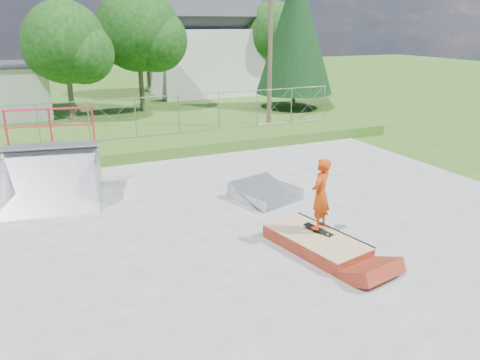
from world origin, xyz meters
The scene contains 16 objects.
ground centered at (0.00, 0.00, 0.00)m, with size 120.00×120.00×0.00m, color #335A19.
concrete_pad centered at (0.00, 0.00, 0.02)m, with size 20.00×16.00×0.04m, color gray.
grass_berm centered at (0.00, 9.50, 0.25)m, with size 24.00×3.00×0.50m, color #335A19.
grind_box centered at (1.78, -1.34, 0.20)m, with size 1.78×2.85×0.39m.
quarter_pipe centered at (-3.94, 4.63, 1.42)m, with size 2.84×2.40×2.84m, color #9B9EA3, non-canonical shape.
flat_bank_ramp centered at (2.25, 2.26, 0.26)m, with size 1.71×1.83×0.53m, color #9B9EA3, non-canonical shape.
skateboard centered at (1.95, -1.18, 0.44)m, with size 0.22×0.80×0.02m, color black.
skater centered at (1.95, -1.18, 1.33)m, with size 0.65×0.43×1.79m, color #C03B0B.
chain_link_fence centered at (0.00, 10.50, 1.40)m, with size 20.00×0.06×1.80m, color gray, non-canonical shape.
gable_house centered at (9.00, 26.00, 3.84)m, with size 8.40×6.08×8.94m.
utility_pole centered at (7.50, 12.00, 4.00)m, with size 0.24×0.24×8.00m, color brown.
tree_left_near centered at (-1.75, 17.83, 4.24)m, with size 4.76×4.48×6.65m.
tree_center centered at (2.78, 19.81, 4.85)m, with size 5.44×5.12×7.60m.
tree_right_far centered at (14.27, 23.82, 4.54)m, with size 5.10×4.80×7.12m.
tree_back_mid centered at (5.21, 27.86, 3.63)m, with size 4.08×3.84×5.70m.
conifer_tree centered at (12.00, 17.00, 5.05)m, with size 5.04×5.04×9.10m.
Camera 1 is at (-4.30, -10.15, 5.36)m, focal length 35.00 mm.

